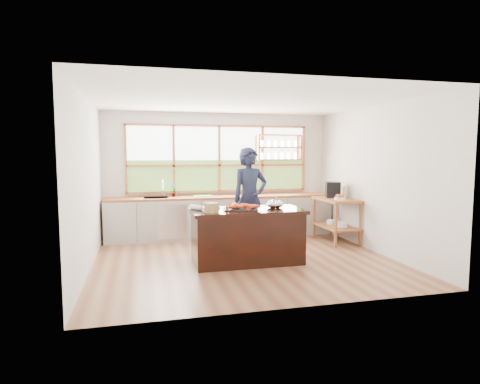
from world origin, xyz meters
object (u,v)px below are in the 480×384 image
object	(u,v)px
espresso_machine	(333,190)
wicker_basket	(211,208)
cook	(250,199)
island	(247,236)

from	to	relation	value
espresso_machine	wicker_basket	world-z (taller)	espresso_machine
wicker_basket	cook	bearing A→B (deg)	48.63
island	wicker_basket	world-z (taller)	wicker_basket
cook	espresso_machine	xyz separation A→B (m)	(1.92, 0.46, 0.10)
cook	espresso_machine	bearing A→B (deg)	2.65
cook	wicker_basket	distance (m)	1.37
island	wicker_basket	distance (m)	0.85
island	espresso_machine	distance (m)	2.61
cook	espresso_machine	size ratio (longest dim) A/B	5.91
espresso_machine	wicker_basket	bearing A→B (deg)	-133.86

